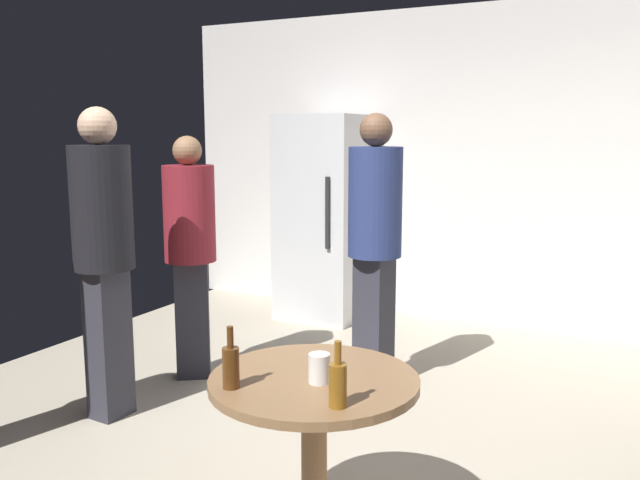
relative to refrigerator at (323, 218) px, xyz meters
The scene contains 10 objects.
ground_plane 2.64m from the refrigerator, 63.39° to the right, with size 5.20×5.20×0.10m, color #B2A893.
wall_back 1.27m from the refrigerator, 21.32° to the left, with size 5.32×0.06×2.70m, color silver.
refrigerator is the anchor object (origin of this frame).
foreground_table 3.47m from the refrigerator, 64.09° to the right, with size 0.80×0.80×0.73m.
beer_bottle_amber 3.74m from the refrigerator, 62.76° to the right, with size 0.06×0.06×0.23m.
beer_bottle_brown 3.58m from the refrigerator, 68.85° to the right, with size 0.06×0.06×0.23m.
plastic_cup_white 3.52m from the refrigerator, 63.75° to the right, with size 0.08×0.08×0.11m, color white.
person_in_navy_shirt 1.74m from the refrigerator, 52.64° to the right, with size 0.42×0.42×1.77m.
person_in_black_shirt 2.49m from the refrigerator, 93.51° to the right, with size 0.36×0.36×1.79m.
person_in_maroon_shirt 1.75m from the refrigerator, 93.81° to the right, with size 0.47×0.47×1.63m.
Camera 1 is at (1.51, -3.04, 1.65)m, focal length 37.29 mm.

